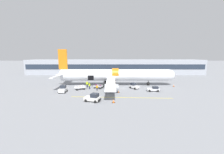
{
  "coord_description": "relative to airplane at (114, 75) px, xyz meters",
  "views": [
    {
      "loc": [
        -1.59,
        -37.9,
        8.91
      ],
      "look_at": [
        -1.67,
        2.71,
        2.79
      ],
      "focal_mm": 22.0,
      "sensor_mm": 36.0,
      "label": 1
    }
  ],
  "objects": [
    {
      "name": "ground_crew_loader_b",
      "position": [
        -0.35,
        -3.61,
        -2.28
      ],
      "size": [
        0.56,
        0.41,
        1.61
      ],
      "color": "black",
      "rests_on": "ground_plane"
    },
    {
      "name": "ground_crew_loader_a",
      "position": [
        -1.65,
        -3.77,
        -2.27
      ],
      "size": [
        0.57,
        0.47,
        1.64
      ],
      "color": "black",
      "rests_on": "ground_plane"
    },
    {
      "name": "baggage_tug_lead",
      "position": [
        -12.81,
        -8.37,
        -2.37
      ],
      "size": [
        2.08,
        2.78,
        1.79
      ],
      "color": "white",
      "rests_on": "ground_plane"
    },
    {
      "name": "safety_cone_nose",
      "position": [
        17.87,
        -1.79,
        -2.81
      ],
      "size": [
        0.49,
        0.49,
        0.68
      ],
      "color": "black",
      "rests_on": "ground_plane"
    },
    {
      "name": "apron_marking_line",
      "position": [
        1.49,
        -12.72,
        -3.12
      ],
      "size": [
        22.24,
        1.48,
        0.01
      ],
      "color": "yellow",
      "rests_on": "ground_plane"
    },
    {
      "name": "safety_cone_engine_left",
      "position": [
        -0.24,
        -16.08,
        -2.81
      ],
      "size": [
        0.6,
        0.6,
        0.68
      ],
      "color": "black",
      "rests_on": "ground_plane"
    },
    {
      "name": "baggage_cart_queued",
      "position": [
        -9.18,
        -5.3,
        -2.64
      ],
      "size": [
        3.62,
        2.75,
        1.01
      ],
      "color": "silver",
      "rests_on": "ground_plane"
    },
    {
      "name": "ground_crew_driver",
      "position": [
        -7.75,
        -2.73,
        -2.16
      ],
      "size": [
        0.64,
        0.48,
        1.84
      ],
      "color": "#1E2338",
      "rests_on": "ground_plane"
    },
    {
      "name": "airplane",
      "position": [
        0.0,
        0.0,
        0.0
      ],
      "size": [
        36.79,
        32.34,
        11.03
      ],
      "color": "white",
      "rests_on": "ground_plane"
    },
    {
      "name": "ground_crew_supervisor",
      "position": [
        -4.47,
        -6.65,
        -2.31
      ],
      "size": [
        0.54,
        0.41,
        1.56
      ],
      "color": "#2D2D33",
      "rests_on": "ground_plane"
    },
    {
      "name": "baggage_tug_rear",
      "position": [
        -4.34,
        -15.32,
        -2.41
      ],
      "size": [
        3.48,
        2.66,
        1.65
      ],
      "color": "silver",
      "rests_on": "ground_plane"
    },
    {
      "name": "baggage_tug_mid",
      "position": [
        10.22,
        -7.31,
        -2.55
      ],
      "size": [
        3.23,
        1.97,
        1.32
      ],
      "color": "silver",
      "rests_on": "ground_plane"
    },
    {
      "name": "baggage_cart_loading",
      "position": [
        -4.32,
        -4.08,
        -2.62
      ],
      "size": [
        3.41,
        2.32,
        1.09
      ],
      "color": "#B7BABF",
      "rests_on": "ground_plane"
    },
    {
      "name": "ground_plane",
      "position": [
        1.06,
        -3.85,
        -3.13
      ],
      "size": [
        500.0,
        500.0,
        0.0
      ],
      "primitive_type": "plane",
      "color": "gray"
    },
    {
      "name": "suitcase_on_tarmac_upright",
      "position": [
        -2.13,
        -5.08,
        -2.84
      ],
      "size": [
        0.55,
        0.39,
        0.67
      ],
      "color": "#721951",
      "rests_on": "ground_plane"
    },
    {
      "name": "ground_crew_helper",
      "position": [
        -6.72,
        -4.87,
        -2.2
      ],
      "size": [
        0.52,
        0.61,
        1.76
      ],
      "color": "#1E2338",
      "rests_on": "ground_plane"
    },
    {
      "name": "baggage_tug_spare",
      "position": [
        5.62,
        -4.31,
        -2.45
      ],
      "size": [
        2.66,
        2.96,
        1.6
      ],
      "color": "white",
      "rests_on": "ground_plane"
    },
    {
      "name": "terminal_strip",
      "position": [
        1.06,
        29.76,
        0.48
      ],
      "size": [
        87.8,
        11.95,
        7.21
      ],
      "color": "#9EA3AD",
      "rests_on": "ground_plane"
    },
    {
      "name": "safety_cone_wingtip",
      "position": [
        1.09,
        -8.55,
        -2.84
      ],
      "size": [
        0.55,
        0.55,
        0.63
      ],
      "color": "black",
      "rests_on": "ground_plane"
    }
  ]
}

